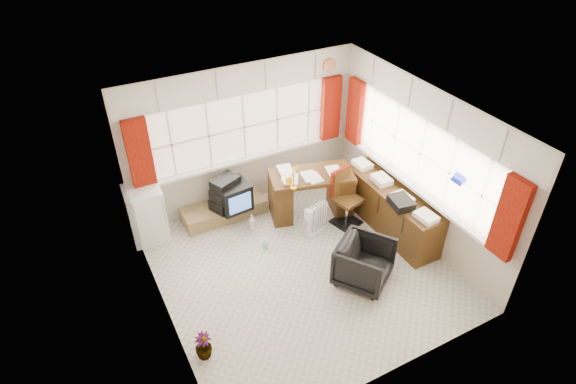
{
  "coord_description": "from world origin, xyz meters",
  "views": [
    {
      "loc": [
        -2.6,
        -4.48,
        5.1
      ],
      "look_at": [
        0.05,
        0.55,
        1.05
      ],
      "focal_mm": 30.0,
      "sensor_mm": 36.0,
      "label": 1
    }
  ],
  "objects_px": {
    "desk_lamp": "(294,173)",
    "crt_tv": "(233,196)",
    "office_chair": "(364,263)",
    "mini_fridge": "(146,213)",
    "radiator": "(317,222)",
    "desk": "(311,191)",
    "credenza": "(390,208)",
    "tv_bench": "(224,210)",
    "task_chair": "(343,195)"
  },
  "relations": [
    {
      "from": "crt_tv",
      "to": "task_chair",
      "type": "bearing_deg",
      "value": -28.46
    },
    {
      "from": "radiator",
      "to": "crt_tv",
      "type": "height_order",
      "value": "crt_tv"
    },
    {
      "from": "task_chair",
      "to": "tv_bench",
      "type": "xyz_separation_m",
      "value": [
        -1.71,
        1.01,
        -0.4
      ]
    },
    {
      "from": "desk_lamp",
      "to": "task_chair",
      "type": "height_order",
      "value": "desk_lamp"
    },
    {
      "from": "desk_lamp",
      "to": "tv_bench",
      "type": "height_order",
      "value": "desk_lamp"
    },
    {
      "from": "credenza",
      "to": "desk_lamp",
      "type": "bearing_deg",
      "value": 152.23
    },
    {
      "from": "task_chair",
      "to": "office_chair",
      "type": "xyz_separation_m",
      "value": [
        -0.49,
        -1.31,
        -0.18
      ]
    },
    {
      "from": "office_chair",
      "to": "credenza",
      "type": "xyz_separation_m",
      "value": [
        1.06,
        0.8,
        0.05
      ]
    },
    {
      "from": "desk",
      "to": "office_chair",
      "type": "relative_size",
      "value": 2.01
    },
    {
      "from": "desk",
      "to": "credenza",
      "type": "bearing_deg",
      "value": -45.41
    },
    {
      "from": "desk",
      "to": "crt_tv",
      "type": "xyz_separation_m",
      "value": [
        -1.22,
        0.42,
        0.04
      ]
    },
    {
      "from": "tv_bench",
      "to": "desk",
      "type": "bearing_deg",
      "value": -23.17
    },
    {
      "from": "desk_lamp",
      "to": "tv_bench",
      "type": "xyz_separation_m",
      "value": [
        -0.9,
        0.79,
        -0.95
      ]
    },
    {
      "from": "desk",
      "to": "task_chair",
      "type": "height_order",
      "value": "task_chair"
    },
    {
      "from": "desk",
      "to": "radiator",
      "type": "xyz_separation_m",
      "value": [
        -0.18,
        -0.51,
        -0.21
      ]
    },
    {
      "from": "office_chair",
      "to": "desk",
      "type": "bearing_deg",
      "value": 50.78
    },
    {
      "from": "radiator",
      "to": "desk_lamp",
      "type": "bearing_deg",
      "value": 132.07
    },
    {
      "from": "desk_lamp",
      "to": "tv_bench",
      "type": "relative_size",
      "value": 0.3
    },
    {
      "from": "office_chair",
      "to": "crt_tv",
      "type": "xyz_separation_m",
      "value": [
        -1.09,
        2.17,
        0.14
      ]
    },
    {
      "from": "task_chair",
      "to": "desk_lamp",
      "type": "bearing_deg",
      "value": 165.01
    },
    {
      "from": "desk_lamp",
      "to": "credenza",
      "type": "height_order",
      "value": "desk_lamp"
    },
    {
      "from": "radiator",
      "to": "mini_fridge",
      "type": "xyz_separation_m",
      "value": [
        -2.42,
        1.17,
        0.24
      ]
    },
    {
      "from": "desk_lamp",
      "to": "mini_fridge",
      "type": "bearing_deg",
      "value": 157.89
    },
    {
      "from": "task_chair",
      "to": "credenza",
      "type": "xyz_separation_m",
      "value": [
        0.57,
        -0.51,
        -0.13
      ]
    },
    {
      "from": "office_chair",
      "to": "mini_fridge",
      "type": "bearing_deg",
      "value": 100.96
    },
    {
      "from": "desk_lamp",
      "to": "crt_tv",
      "type": "xyz_separation_m",
      "value": [
        -0.77,
        0.64,
        -0.6
      ]
    },
    {
      "from": "desk",
      "to": "credenza",
      "type": "xyz_separation_m",
      "value": [
        0.93,
        -0.94,
        -0.04
      ]
    },
    {
      "from": "radiator",
      "to": "tv_bench",
      "type": "xyz_separation_m",
      "value": [
        -1.17,
        1.09,
        -0.1
      ]
    },
    {
      "from": "desk",
      "to": "crt_tv",
      "type": "relative_size",
      "value": 2.73
    },
    {
      "from": "tv_bench",
      "to": "crt_tv",
      "type": "distance_m",
      "value": 0.41
    },
    {
      "from": "office_chair",
      "to": "mini_fridge",
      "type": "relative_size",
      "value": 0.8
    },
    {
      "from": "task_chair",
      "to": "office_chair",
      "type": "distance_m",
      "value": 1.41
    },
    {
      "from": "office_chair",
      "to": "credenza",
      "type": "relative_size",
      "value": 0.37
    },
    {
      "from": "office_chair",
      "to": "radiator",
      "type": "height_order",
      "value": "office_chair"
    },
    {
      "from": "task_chair",
      "to": "mini_fridge",
      "type": "height_order",
      "value": "task_chair"
    },
    {
      "from": "task_chair",
      "to": "crt_tv",
      "type": "distance_m",
      "value": 1.8
    },
    {
      "from": "tv_bench",
      "to": "office_chair",
      "type": "bearing_deg",
      "value": -62.4
    },
    {
      "from": "credenza",
      "to": "office_chair",
      "type": "bearing_deg",
      "value": -142.98
    },
    {
      "from": "mini_fridge",
      "to": "tv_bench",
      "type": "bearing_deg",
      "value": -3.65
    },
    {
      "from": "credenza",
      "to": "mini_fridge",
      "type": "distance_m",
      "value": 3.87
    },
    {
      "from": "credenza",
      "to": "tv_bench",
      "type": "distance_m",
      "value": 2.75
    },
    {
      "from": "office_chair",
      "to": "mini_fridge",
      "type": "distance_m",
      "value": 3.44
    },
    {
      "from": "desk_lamp",
      "to": "credenza",
      "type": "bearing_deg",
      "value": -27.77
    },
    {
      "from": "office_chair",
      "to": "mini_fridge",
      "type": "xyz_separation_m",
      "value": [
        -2.46,
        2.4,
        0.13
      ]
    },
    {
      "from": "mini_fridge",
      "to": "credenza",
      "type": "bearing_deg",
      "value": -24.39
    },
    {
      "from": "desk",
      "to": "radiator",
      "type": "relative_size",
      "value": 2.69
    },
    {
      "from": "desk_lamp",
      "to": "crt_tv",
      "type": "bearing_deg",
      "value": 140.32
    },
    {
      "from": "crt_tv",
      "to": "desk",
      "type": "bearing_deg",
      "value": -19.14
    },
    {
      "from": "office_chair",
      "to": "tv_bench",
      "type": "xyz_separation_m",
      "value": [
        -1.21,
        2.32,
        -0.21
      ]
    },
    {
      "from": "desk_lamp",
      "to": "task_chair",
      "type": "xyz_separation_m",
      "value": [
        0.81,
        -0.22,
        -0.56
      ]
    }
  ]
}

